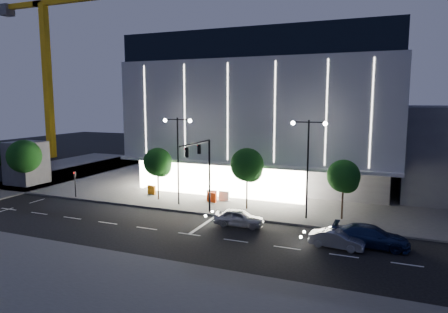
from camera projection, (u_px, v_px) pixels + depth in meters
ground at (176, 226)px, 34.21m from camera, size 160.00×160.00×0.00m
sidewalk_museum at (294, 179)px, 54.39m from camera, size 70.00×40.00×0.15m
sidewalk_near at (150, 300)px, 21.33m from camera, size 70.00×10.00×0.15m
sidewalk_west at (18, 179)px, 54.50m from camera, size 16.00×50.00×0.15m
museum at (277, 111)px, 52.30m from camera, size 30.00×25.80×18.00m
traffic_mast at (203, 163)px, 36.21m from camera, size 0.33×5.89×7.07m
street_lamp_west at (178, 148)px, 40.00m from camera, size 3.16×0.36×9.00m
street_lamp_east at (308, 154)px, 35.19m from camera, size 3.16×0.36×9.00m
ped_signal_far at (75, 181)px, 43.64m from camera, size 0.22×0.24×3.00m
tower_crane at (50, 46)px, 72.23m from camera, size 32.00×2.00×28.50m
tree_left at (158, 164)px, 42.31m from camera, size 3.02×3.02×5.72m
tree_mid at (247, 167)px, 38.56m from camera, size 3.25×3.25×6.15m
tree_right at (344, 178)px, 35.29m from camera, size 2.91×2.91×5.51m
car_lead at (239, 218)px, 34.09m from camera, size 4.39×1.99×1.46m
car_second at (337, 239)px, 29.06m from camera, size 4.05×1.73×1.30m
car_third at (371, 236)px, 29.30m from camera, size 5.47×2.33×1.57m
barrier_a at (152, 190)px, 45.13m from camera, size 1.13×0.52×1.00m
barrier_b at (212, 195)px, 42.71m from camera, size 1.12×0.35×1.00m
barrier_c at (212, 197)px, 41.63m from camera, size 1.13×0.50×1.00m
barrier_d at (224, 196)px, 42.27m from camera, size 1.10×0.26×1.00m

